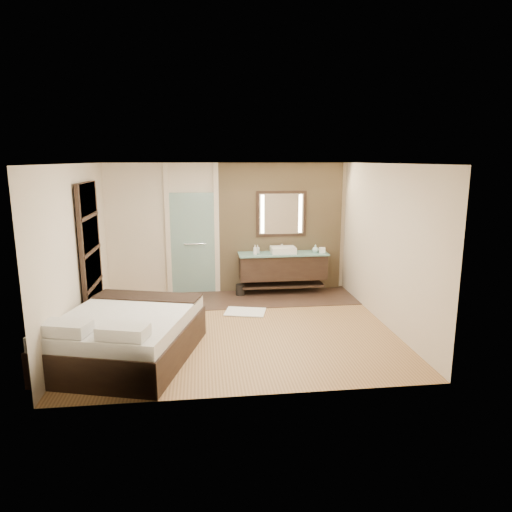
{
  "coord_description": "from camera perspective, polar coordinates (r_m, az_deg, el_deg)",
  "views": [
    {
      "loc": [
        -0.57,
        -7.2,
        2.76
      ],
      "look_at": [
        0.38,
        0.6,
        1.1
      ],
      "focal_mm": 32.0,
      "sensor_mm": 36.0,
      "label": 1
    }
  ],
  "objects": [
    {
      "name": "soap_bottle_a",
      "position": [
        9.23,
        -0.12,
        0.77
      ],
      "size": [
        0.09,
        0.09,
        0.2
      ],
      "primitive_type": "imported",
      "rotation": [
        0.0,
        0.0,
        0.19
      ],
      "color": "silver",
      "rests_on": "vanity"
    },
    {
      "name": "mirror_unit",
      "position": [
        9.57,
        3.18,
        5.29
      ],
      "size": [
        1.06,
        0.04,
        0.96
      ],
      "color": "black",
      "rests_on": "stone_wall"
    },
    {
      "name": "bed",
      "position": [
        6.75,
        -15.9,
        -9.52
      ],
      "size": [
        2.23,
        2.52,
        0.82
      ],
      "rotation": [
        0.0,
        0.0,
        -0.28
      ],
      "color": "black",
      "rests_on": "floor"
    },
    {
      "name": "soap_bottle_b",
      "position": [
        9.4,
        0.2,
        0.87
      ],
      "size": [
        0.09,
        0.09,
        0.17
      ],
      "primitive_type": "imported",
      "rotation": [
        0.0,
        0.0,
        -0.11
      ],
      "color": "#B2B2B2",
      "rests_on": "vanity"
    },
    {
      "name": "tile_strip",
      "position": [
        9.29,
        0.62,
        -5.27
      ],
      "size": [
        3.8,
        1.3,
        0.01
      ],
      "primitive_type": "cube",
      "color": "#38261E",
      "rests_on": "floor"
    },
    {
      "name": "vanity",
      "position": [
        9.52,
        3.36,
        -1.29
      ],
      "size": [
        1.85,
        0.55,
        0.88
      ],
      "color": "black",
      "rests_on": "stone_wall"
    },
    {
      "name": "cup",
      "position": [
        9.66,
        8.14,
        0.8
      ],
      "size": [
        0.14,
        0.14,
        0.09
      ],
      "primitive_type": "imported",
      "rotation": [
        0.0,
        0.0,
        -0.31
      ],
      "color": "silver",
      "rests_on": "vanity"
    },
    {
      "name": "floor",
      "position": [
        7.73,
        -2.28,
        -8.96
      ],
      "size": [
        5.0,
        5.0,
        0.0
      ],
      "primitive_type": "plane",
      "color": "#8C5F3A",
      "rests_on": "ground"
    },
    {
      "name": "stone_wall",
      "position": [
        9.66,
        3.11,
        3.56
      ],
      "size": [
        2.6,
        0.08,
        2.7
      ],
      "primitive_type": "cube",
      "color": "#9E825A",
      "rests_on": "floor"
    },
    {
      "name": "tissue_box",
      "position": [
        9.58,
        8.27,
        0.74
      ],
      "size": [
        0.14,
        0.14,
        0.1
      ],
      "primitive_type": "cube",
      "rotation": [
        0.0,
        0.0,
        -0.18
      ],
      "color": "white",
      "rests_on": "vanity"
    },
    {
      "name": "bath_mat",
      "position": [
        8.44,
        -1.35,
        -6.99
      ],
      "size": [
        0.82,
        0.66,
        0.02
      ],
      "primitive_type": "cube",
      "rotation": [
        0.0,
        0.0,
        -0.25
      ],
      "color": "white",
      "rests_on": "floor"
    },
    {
      "name": "soap_bottle_c",
      "position": [
        9.56,
        7.42,
        0.93
      ],
      "size": [
        0.16,
        0.16,
        0.16
      ],
      "primitive_type": "imported",
      "rotation": [
        0.0,
        0.0,
        0.38
      ],
      "color": "silver",
      "rests_on": "vanity"
    },
    {
      "name": "shoji_partition",
      "position": [
        8.17,
        -19.93,
        0.3
      ],
      "size": [
        0.06,
        1.2,
        2.4
      ],
      "color": "black",
      "rests_on": "floor"
    },
    {
      "name": "frosted_door",
      "position": [
        9.54,
        -7.91,
        2.1
      ],
      "size": [
        1.1,
        0.12,
        2.7
      ],
      "color": "#BAEBE2",
      "rests_on": "floor"
    },
    {
      "name": "waste_bin",
      "position": [
        9.46,
        -1.98,
        -4.26
      ],
      "size": [
        0.23,
        0.23,
        0.24
      ],
      "primitive_type": "cylinder",
      "rotation": [
        0.0,
        0.0,
        -0.25
      ],
      "color": "black",
      "rests_on": "floor"
    }
  ]
}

